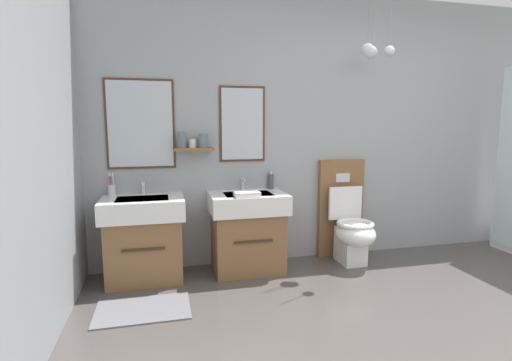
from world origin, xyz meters
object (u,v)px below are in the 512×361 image
Objects in this scene: vanity_sink_right at (247,230)px; vanity_sink_left at (144,237)px; soap_dispenser at (271,181)px; folded_hand_towel at (247,194)px; toilet at (347,224)px; toothbrush_cup at (112,189)px.

vanity_sink_left is at bearing 180.00° from vanity_sink_right.
folded_hand_towel is at bearing -132.33° from soap_dispenser.
toothbrush_cup is at bearing 175.85° from toilet.
soap_dispenser is at bearing 8.99° from vanity_sink_left.
vanity_sink_right is 0.73× the size of toilet.
toothbrush_cup is at bearing 163.60° from folded_hand_towel.
vanity_sink_left is 0.97m from folded_hand_towel.
soap_dispenser is (1.47, 0.01, 0.02)m from toothbrush_cup.
vanity_sink_right is at bearing 75.89° from folded_hand_towel.
vanity_sink_left is 3.32× the size of folded_hand_towel.
toothbrush_cup is 1.13× the size of soap_dispenser.
soap_dispenser is at bearing 0.39° from toothbrush_cup.
vanity_sink_right is 4.07× the size of soap_dispenser.
toilet is 2.26m from toothbrush_cup.
vanity_sink_left is 0.92m from vanity_sink_right.
toothbrush_cup reaches higher than folded_hand_towel.
toothbrush_cup is 1.47m from soap_dispenser.
vanity_sink_left is at bearing -33.90° from toothbrush_cup.
toilet is 1.14m from folded_hand_towel.
toilet is at bearing -12.89° from soap_dispenser.
vanity_sink_right is at bearing -8.59° from toothbrush_cup.
toilet reaches higher than vanity_sink_right.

